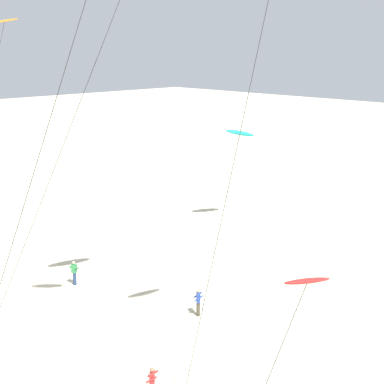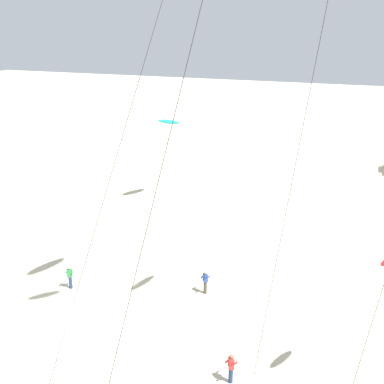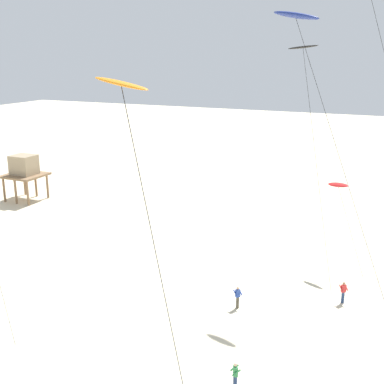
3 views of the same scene
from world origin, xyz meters
name	(u,v)px [view 1 (image 1 of 3)]	position (x,y,z in m)	size (l,w,h in m)	color
ground_plane	(57,311)	(0.00, 0.00, 0.00)	(260.00, 260.00, 0.00)	beige
kite_red	(306,283)	(16.48, 0.55, 7.22)	(1.74, 3.70, 7.59)	red
kite_teal	(240,133)	(-2.86, 19.73, 8.10)	(2.09, 4.38, 8.64)	teal
kite_orange	(3,30)	(-11.21, 3.53, 16.28)	(2.17, 5.66, 17.14)	orange
kite_flyer_nearest	(74,272)	(-2.35, 2.70, 0.89)	(0.72, 0.71, 1.67)	navy
kite_flyer_middle	(198,302)	(6.25, 5.58, 0.89)	(0.73, 0.72, 1.67)	#4C4738
kite_flyer_furthest	(152,383)	(10.17, -1.24, 0.89)	(0.73, 0.73, 1.67)	navy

